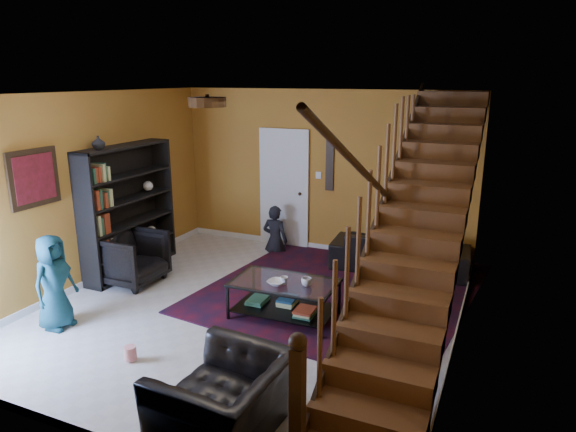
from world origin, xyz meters
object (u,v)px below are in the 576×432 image
object	(u,v)px
armchair_left	(132,258)
bookshelf	(129,212)
coffee_table	(284,297)
armchair_right	(224,401)
sofa	(400,252)

from	to	relation	value
armchair_left	bookshelf	bearing A→B (deg)	40.19
armchair_left	coffee_table	distance (m)	2.56
bookshelf	armchair_right	world-z (taller)	bookshelf
bookshelf	coffee_table	distance (m)	3.05
bookshelf	armchair_right	size ratio (longest dim) A/B	1.84
armchair_left	coffee_table	bearing A→B (deg)	-93.37
sofa	armchair_right	bearing A→B (deg)	78.88
coffee_table	armchair_right	bearing A→B (deg)	-78.56
armchair_left	armchair_right	distance (m)	3.87
bookshelf	sofa	bearing A→B (deg)	23.53
bookshelf	armchair_right	distance (m)	4.46
bookshelf	sofa	distance (m)	4.31
coffee_table	armchair_left	bearing A→B (deg)	176.49
armchair_right	bookshelf	bearing A→B (deg)	-126.90
sofa	coffee_table	world-z (taller)	sofa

